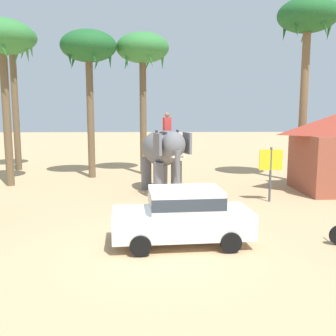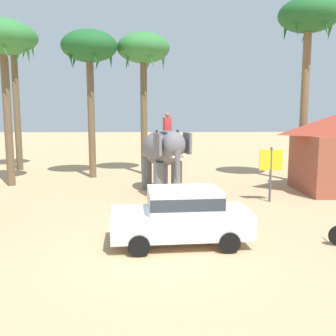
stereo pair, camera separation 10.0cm
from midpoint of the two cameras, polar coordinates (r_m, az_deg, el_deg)
The scene contains 9 objects.
ground_plane at distance 11.59m, azimuth -1.72°, elevation -11.69°, with size 120.00×120.00×0.00m, color tan.
car_sedan_foreground at distance 11.66m, azimuth 1.96°, elevation -6.76°, with size 4.23×2.13×1.70m.
elephant_with_mahout at distance 18.74m, azimuth -0.97°, elevation 2.34°, with size 2.67×4.01×3.88m.
palm_tree_behind_elephant at distance 23.21m, azimuth 19.58°, elevation 19.41°, with size 3.20×3.20×9.85m.
palm_tree_near_hut at distance 23.71m, azimuth -11.65°, elevation 16.46°, with size 3.20×3.20×8.51m.
palm_tree_left_of_road at distance 22.38m, azimuth -23.19°, elevation 16.56°, with size 3.20×3.20×8.56m.
palm_tree_far_back at distance 24.60m, azimuth -3.87°, elevation 16.50°, with size 3.20×3.20×8.60m.
palm_tree_leaning_seaward at distance 28.14m, azimuth -21.97°, elevation 16.61°, with size 3.20×3.20×9.50m.
signboard_yellow at distance 17.49m, azimuth 14.61°, elevation 0.63°, with size 1.00×0.10×2.40m.
Camera 1 is at (0.00, -10.87, 4.00)m, focal length 41.72 mm.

